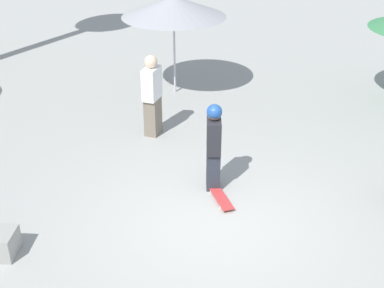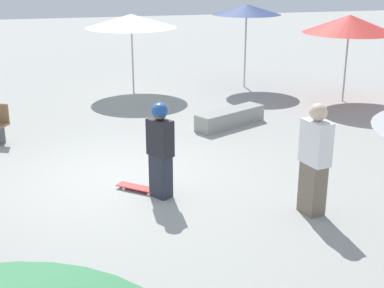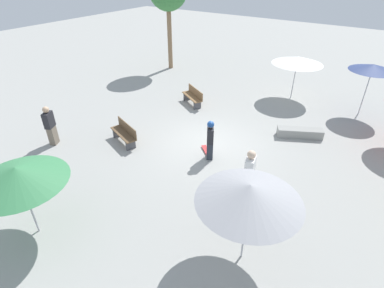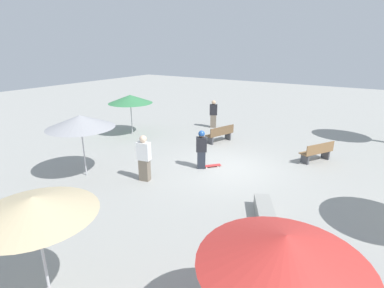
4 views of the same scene
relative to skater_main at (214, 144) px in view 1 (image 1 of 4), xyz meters
The scene contains 5 objects.
ground_plane 1.34m from the skater_main, 31.16° to the left, with size 60.00×60.00×0.00m, color #9E9E99.
skater_main is the anchor object (origin of this frame).
skateboard 0.92m from the skater_main, 47.09° to the left, with size 0.68×0.73×0.07m.
shade_umbrella_grey 4.71m from the skater_main, 138.17° to the right, with size 2.48×2.48×2.38m.
bystander_watching 2.42m from the skater_main, 118.88° to the right, with size 0.52×0.36×1.74m.
Camera 1 is at (6.17, 3.38, 5.12)m, focal length 50.00 mm.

